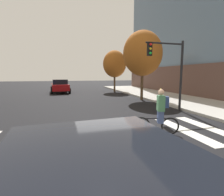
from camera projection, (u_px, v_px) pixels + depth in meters
The scene contains 9 objects.
ground_plane at pixel (111, 137), 6.25m from camera, with size 120.00×120.00×0.00m, color black.
crosswalk_stripes at pixel (111, 137), 6.25m from camera, with size 9.00×3.63×0.01m.
manhole_cover at pixel (145, 185), 3.54m from camera, with size 0.64×0.64×0.01m, color #473D1E.
sedan_mid at pixel (60, 86), 21.71m from camera, with size 2.48×4.86×1.64m.
cyclist at pixel (160, 112), 6.42m from camera, with size 1.64×0.62×1.69m.
traffic_light_near at pixel (170, 64), 10.31m from camera, with size 2.47×0.28×4.20m.
fire_hydrant at pixel (161, 93), 16.55m from camera, with size 0.33×0.22×0.78m.
street_tree_near at pixel (143, 54), 15.04m from camera, with size 3.35×3.35×5.95m.
street_tree_mid at pixel (115, 64), 22.53m from camera, with size 2.98×2.98×5.30m.
Camera 1 is at (-1.59, -5.80, 2.21)m, focal length 28.12 mm.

